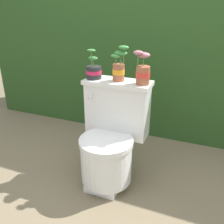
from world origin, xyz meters
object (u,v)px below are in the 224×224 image
(potted_plant_middle, at_px, (143,71))
(potted_plant_left, at_px, (94,71))
(toilet, at_px, (111,138))
(potted_plant_midleft, at_px, (119,67))

(potted_plant_middle, bearing_deg, potted_plant_left, 179.54)
(toilet, relative_size, potted_plant_middle, 3.29)
(potted_plant_left, bearing_deg, potted_plant_midleft, 4.63)
(potted_plant_left, relative_size, potted_plant_midleft, 0.88)
(toilet, relative_size, potted_plant_midleft, 3.01)
(potted_plant_left, relative_size, potted_plant_middle, 0.96)
(toilet, distance_m, potted_plant_left, 0.50)
(potted_plant_midleft, distance_m, potted_plant_middle, 0.18)
(toilet, xyz_separation_m, potted_plant_middle, (0.18, 0.11, 0.49))
(toilet, relative_size, potted_plant_left, 3.43)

